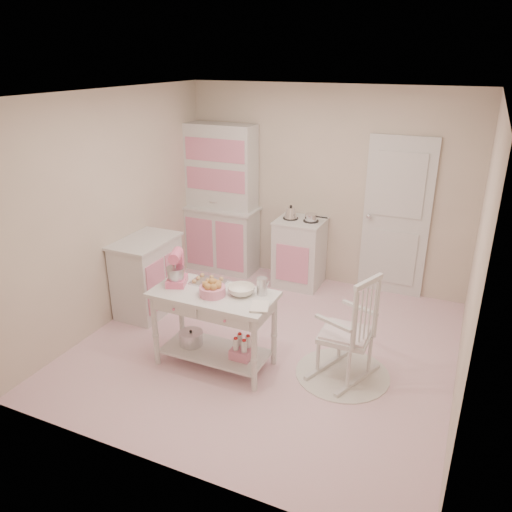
# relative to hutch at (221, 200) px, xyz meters

# --- Properties ---
(room_shell) EXTENTS (3.84, 3.84, 2.62)m
(room_shell) POSITION_rel_hutch_xyz_m (1.42, -1.66, 0.61)
(room_shell) COLOR pink
(room_shell) RESTS_ON ground
(door) EXTENTS (0.82, 0.05, 2.04)m
(door) POSITION_rel_hutch_xyz_m (2.37, 0.21, -0.02)
(door) COLOR silver
(door) RESTS_ON ground
(hutch) EXTENTS (1.06, 0.50, 2.08)m
(hutch) POSITION_rel_hutch_xyz_m (0.00, 0.00, 0.00)
(hutch) COLOR silver
(hutch) RESTS_ON ground
(stove) EXTENTS (0.62, 0.57, 0.92)m
(stove) POSITION_rel_hutch_xyz_m (1.20, -0.05, -0.58)
(stove) COLOR silver
(stove) RESTS_ON ground
(base_cabinet) EXTENTS (0.54, 0.84, 0.92)m
(base_cabinet) POSITION_rel_hutch_xyz_m (-0.21, -1.51, -0.58)
(base_cabinet) COLOR silver
(base_cabinet) RESTS_ON ground
(lace_rug) EXTENTS (0.92, 0.92, 0.01)m
(lace_rug) POSITION_rel_hutch_xyz_m (2.30, -1.85, -1.03)
(lace_rug) COLOR white
(lace_rug) RESTS_ON ground
(rocking_chair) EXTENTS (0.71, 0.85, 1.10)m
(rocking_chair) POSITION_rel_hutch_xyz_m (2.30, -1.85, -0.49)
(rocking_chair) COLOR silver
(rocking_chair) RESTS_ON ground
(work_table) EXTENTS (1.20, 0.60, 0.80)m
(work_table) POSITION_rel_hutch_xyz_m (1.07, -2.19, -0.64)
(work_table) COLOR silver
(work_table) RESTS_ON ground
(stand_mixer) EXTENTS (0.28, 0.33, 0.34)m
(stand_mixer) POSITION_rel_hutch_xyz_m (0.65, -2.17, -0.07)
(stand_mixer) COLOR pink
(stand_mixer) RESTS_ON work_table
(cookie_tray) EXTENTS (0.34, 0.24, 0.02)m
(cookie_tray) POSITION_rel_hutch_xyz_m (0.92, -2.01, -0.23)
(cookie_tray) COLOR silver
(cookie_tray) RESTS_ON work_table
(bread_basket) EXTENTS (0.25, 0.25, 0.09)m
(bread_basket) POSITION_rel_hutch_xyz_m (1.09, -2.24, -0.19)
(bread_basket) COLOR pink
(bread_basket) RESTS_ON work_table
(mixing_bowl) EXTENTS (0.26, 0.26, 0.08)m
(mixing_bowl) POSITION_rel_hutch_xyz_m (1.33, -2.11, -0.20)
(mixing_bowl) COLOR white
(mixing_bowl) RESTS_ON work_table
(metal_pitcher) EXTENTS (0.10, 0.10, 0.17)m
(metal_pitcher) POSITION_rel_hutch_xyz_m (1.51, -2.03, -0.16)
(metal_pitcher) COLOR silver
(metal_pitcher) RESTS_ON work_table
(recipe_book) EXTENTS (0.22, 0.26, 0.02)m
(recipe_book) POSITION_rel_hutch_xyz_m (1.52, -2.31, -0.23)
(recipe_book) COLOR white
(recipe_book) RESTS_ON work_table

